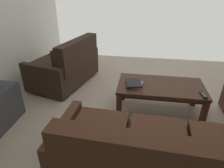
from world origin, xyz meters
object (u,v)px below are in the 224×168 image
object	(u,v)px
book_stack	(134,84)
tv_remote	(203,95)
coffee_table	(160,89)
loveseat_near	(67,65)
sofa_main	(156,158)

from	to	relation	value
book_stack	tv_remote	size ratio (longest dim) A/B	1.75
coffee_table	loveseat_near	bearing A→B (deg)	-22.98
coffee_table	tv_remote	distance (m)	0.57
coffee_table	tv_remote	world-z (taller)	tv_remote
loveseat_near	coffee_table	size ratio (longest dim) A/B	1.21
sofa_main	coffee_table	distance (m)	1.23
loveseat_near	tv_remote	bearing A→B (deg)	156.89
tv_remote	coffee_table	bearing A→B (deg)	-23.51
loveseat_near	coffee_table	distance (m)	1.83
coffee_table	book_stack	bearing A→B (deg)	12.22
sofa_main	loveseat_near	distance (m)	2.50
coffee_table	book_stack	xyz separation A→B (m)	(0.37, 0.08, 0.09)
coffee_table	book_stack	size ratio (longest dim) A/B	4.19
coffee_table	book_stack	world-z (taller)	book_stack
coffee_table	tv_remote	xyz separation A→B (m)	(-0.52, 0.23, 0.08)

